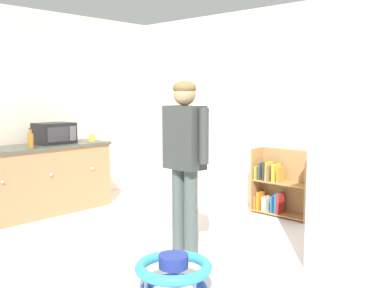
% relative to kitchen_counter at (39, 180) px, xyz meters
% --- Properties ---
extents(ground_plane, '(12.00, 12.00, 0.00)m').
position_rel_kitchen_counter_xyz_m(ground_plane, '(2.20, -0.06, -0.45)').
color(ground_plane, silver).
rests_on(ground_plane, ground).
extents(back_wall, '(5.20, 0.06, 2.70)m').
position_rel_kitchen_counter_xyz_m(back_wall, '(2.20, 2.27, 0.90)').
color(back_wall, '#F0E1C6').
rests_on(back_wall, ground).
extents(left_side_wall, '(0.06, 2.99, 2.70)m').
position_rel_kitchen_counter_xyz_m(left_side_wall, '(-0.43, 0.74, 0.90)').
color(left_side_wall, beige).
rests_on(left_side_wall, ground).
extents(kitchen_counter, '(0.65, 1.88, 0.90)m').
position_rel_kitchen_counter_xyz_m(kitchen_counter, '(0.00, 0.00, 0.00)').
color(kitchen_counter, '#AF7A4E').
rests_on(kitchen_counter, ground).
extents(refrigerator, '(0.73, 0.68, 1.78)m').
position_rel_kitchen_counter_xyz_m(refrigerator, '(3.80, 1.01, 0.44)').
color(refrigerator, '#B7BABF').
rests_on(refrigerator, ground).
extents(bookshelf, '(0.80, 0.28, 0.85)m').
position_rel_kitchen_counter_xyz_m(bookshelf, '(2.35, 2.08, -0.08)').
color(bookshelf, '#B27F49').
rests_on(bookshelf, ground).
extents(standing_person, '(0.57, 0.22, 1.69)m').
position_rel_kitchen_counter_xyz_m(standing_person, '(2.44, 0.19, 0.57)').
color(standing_person, '#4C5853').
rests_on(standing_person, ground).
extents(baby_walker, '(0.60, 0.60, 0.32)m').
position_rel_kitchen_counter_xyz_m(baby_walker, '(2.94, -0.47, -0.29)').
color(baby_walker, '#2548B1').
rests_on(baby_walker, ground).
extents(microwave, '(0.37, 0.48, 0.28)m').
position_rel_kitchen_counter_xyz_m(microwave, '(-0.01, 0.26, 0.59)').
color(microwave, black).
rests_on(microwave, kitchen_counter).
extents(amber_bottle, '(0.07, 0.07, 0.25)m').
position_rel_kitchen_counter_xyz_m(amber_bottle, '(0.18, -0.18, 0.55)').
color(amber_bottle, '#9E661E').
rests_on(amber_bottle, kitchen_counter).
extents(white_cup, '(0.08, 0.08, 0.09)m').
position_rel_kitchen_counter_xyz_m(white_cup, '(-0.05, 0.58, 0.50)').
color(white_cup, white).
rests_on(white_cup, kitchen_counter).
extents(yellow_cup, '(0.08, 0.08, 0.09)m').
position_rel_kitchen_counter_xyz_m(yellow_cup, '(0.10, 0.77, 0.50)').
color(yellow_cup, yellow).
rests_on(yellow_cup, kitchen_counter).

